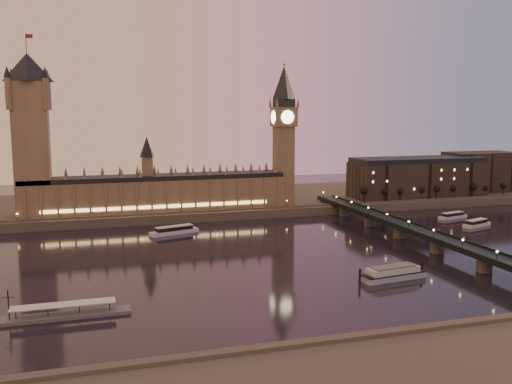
% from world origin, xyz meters
% --- Properties ---
extents(ground, '(700.00, 700.00, 0.00)m').
position_xyz_m(ground, '(0.00, 0.00, 0.00)').
color(ground, black).
rests_on(ground, ground).
extents(far_embankment, '(560.00, 130.00, 6.00)m').
position_xyz_m(far_embankment, '(30.00, 165.00, 3.00)').
color(far_embankment, '#423D35').
rests_on(far_embankment, ground).
extents(palace_of_westminster, '(180.00, 26.62, 52.00)m').
position_xyz_m(palace_of_westminster, '(-40.12, 120.99, 21.71)').
color(palace_of_westminster, brown).
rests_on(palace_of_westminster, ground).
extents(victoria_tower, '(31.68, 31.68, 118.00)m').
position_xyz_m(victoria_tower, '(-120.00, 121.00, 65.79)').
color(victoria_tower, brown).
rests_on(victoria_tower, ground).
extents(big_ben, '(17.68, 17.68, 104.00)m').
position_xyz_m(big_ben, '(53.99, 120.99, 63.95)').
color(big_ben, brown).
rests_on(big_ben, ground).
extents(westminster_bridge, '(13.20, 260.00, 15.30)m').
position_xyz_m(westminster_bridge, '(91.61, 0.00, 5.52)').
color(westminster_bridge, black).
rests_on(westminster_bridge, ground).
extents(city_block, '(155.00, 45.00, 34.00)m').
position_xyz_m(city_block, '(194.94, 130.93, 22.24)').
color(city_block, black).
rests_on(city_block, ground).
extents(bare_tree_0, '(5.14, 5.14, 10.45)m').
position_xyz_m(bare_tree_0, '(116.07, 109.00, 13.77)').
color(bare_tree_0, black).
rests_on(bare_tree_0, ground).
extents(bare_tree_1, '(5.14, 5.14, 10.45)m').
position_xyz_m(bare_tree_1, '(131.86, 109.00, 13.77)').
color(bare_tree_1, black).
rests_on(bare_tree_1, ground).
extents(bare_tree_2, '(5.14, 5.14, 10.45)m').
position_xyz_m(bare_tree_2, '(147.66, 109.00, 13.77)').
color(bare_tree_2, black).
rests_on(bare_tree_2, ground).
extents(bare_tree_3, '(5.14, 5.14, 10.45)m').
position_xyz_m(bare_tree_3, '(163.45, 109.00, 13.77)').
color(bare_tree_3, black).
rests_on(bare_tree_3, ground).
extents(bare_tree_4, '(5.14, 5.14, 10.45)m').
position_xyz_m(bare_tree_4, '(179.24, 109.00, 13.77)').
color(bare_tree_4, black).
rests_on(bare_tree_4, ground).
extents(bare_tree_5, '(5.14, 5.14, 10.45)m').
position_xyz_m(bare_tree_5, '(195.03, 109.00, 13.77)').
color(bare_tree_5, black).
rests_on(bare_tree_5, ground).
extents(bare_tree_6, '(5.14, 5.14, 10.45)m').
position_xyz_m(bare_tree_6, '(210.83, 109.00, 13.77)').
color(bare_tree_6, black).
rests_on(bare_tree_6, ground).
extents(bare_tree_7, '(5.14, 5.14, 10.45)m').
position_xyz_m(bare_tree_7, '(226.62, 109.00, 13.77)').
color(bare_tree_7, black).
rests_on(bare_tree_7, ground).
extents(bare_tree_8, '(5.14, 5.14, 10.45)m').
position_xyz_m(bare_tree_8, '(242.41, 109.00, 13.77)').
color(bare_tree_8, black).
rests_on(bare_tree_8, ground).
extents(cruise_boat_a, '(31.77, 15.36, 4.98)m').
position_xyz_m(cruise_boat_a, '(-36.01, 69.10, 2.20)').
color(cruise_boat_a, silver).
rests_on(cruise_boat_a, ground).
extents(cruise_boat_b, '(24.57, 11.75, 4.40)m').
position_xyz_m(cruise_boat_b, '(160.70, 62.77, 1.94)').
color(cruise_boat_b, silver).
rests_on(cruise_boat_b, ground).
extents(cruise_boat_c, '(23.92, 13.78, 4.63)m').
position_xyz_m(cruise_boat_c, '(158.47, 34.00, 2.04)').
color(cruise_boat_c, silver).
rests_on(cruise_boat_c, ground).
extents(moored_barge, '(35.55, 12.71, 6.57)m').
position_xyz_m(moored_barge, '(44.15, -55.15, 2.77)').
color(moored_barge, '#95A7BE').
rests_on(moored_barge, ground).
extents(pontoon_pier, '(46.01, 7.67, 12.27)m').
position_xyz_m(pontoon_pier, '(-96.41, -62.89, 1.32)').
color(pontoon_pier, '#595B5E').
rests_on(pontoon_pier, ground).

